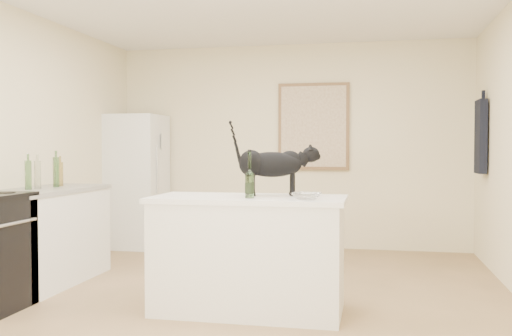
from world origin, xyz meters
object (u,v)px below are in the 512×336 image
object	(u,v)px
fridge	(136,181)
wine_bottle	(249,177)
glass_bowl	(306,196)
black_cat	(271,168)

from	to	relation	value
fridge	wine_bottle	distance (m)	3.40
wine_bottle	glass_bowl	xyz separation A→B (m)	(0.44, -0.06, -0.13)
wine_bottle	glass_bowl	distance (m)	0.46
black_cat	glass_bowl	world-z (taller)	black_cat
fridge	wine_bottle	bearing A→B (deg)	-52.05
black_cat	wine_bottle	world-z (taller)	black_cat
wine_bottle	black_cat	bearing A→B (deg)	63.66
fridge	glass_bowl	distance (m)	3.72
fridge	wine_bottle	xyz separation A→B (m)	(2.09, -2.68, 0.21)
wine_bottle	glass_bowl	size ratio (longest dim) A/B	1.50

